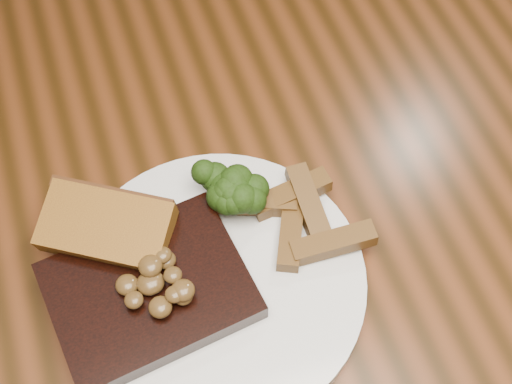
{
  "coord_description": "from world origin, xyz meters",
  "views": [
    {
      "loc": [
        -0.1,
        -0.32,
        1.35
      ],
      "look_at": [
        0.01,
        0.01,
        0.78
      ],
      "focal_mm": 50.0,
      "sensor_mm": 36.0,
      "label": 1
    }
  ],
  "objects_px": {
    "garlic_bread": "(110,238)",
    "potato_wedges": "(288,241)",
    "steak": "(149,292)",
    "plate": "(217,283)",
    "dining_table": "(246,261)"
  },
  "relations": [
    {
      "from": "plate",
      "to": "steak",
      "type": "relative_size",
      "value": 1.61
    },
    {
      "from": "dining_table",
      "to": "garlic_bread",
      "type": "distance_m",
      "value": 0.17
    },
    {
      "from": "garlic_bread",
      "to": "plate",
      "type": "bearing_deg",
      "value": -7.15
    },
    {
      "from": "dining_table",
      "to": "garlic_bread",
      "type": "relative_size",
      "value": 14.15
    },
    {
      "from": "steak",
      "to": "potato_wedges",
      "type": "xyz_separation_m",
      "value": [
        0.13,
        0.01,
        -0.0
      ]
    },
    {
      "from": "steak",
      "to": "potato_wedges",
      "type": "height_order",
      "value": "same"
    },
    {
      "from": "garlic_bread",
      "to": "potato_wedges",
      "type": "bearing_deg",
      "value": 12.26
    },
    {
      "from": "plate",
      "to": "steak",
      "type": "xyz_separation_m",
      "value": [
        -0.06,
        0.0,
        0.02
      ]
    },
    {
      "from": "steak",
      "to": "garlic_bread",
      "type": "xyz_separation_m",
      "value": [
        -0.02,
        0.06,
        0.0
      ]
    },
    {
      "from": "garlic_bread",
      "to": "dining_table",
      "type": "bearing_deg",
      "value": 28.81
    },
    {
      "from": "garlic_bread",
      "to": "potato_wedges",
      "type": "xyz_separation_m",
      "value": [
        0.15,
        -0.06,
        -0.0
      ]
    },
    {
      "from": "plate",
      "to": "garlic_bread",
      "type": "xyz_separation_m",
      "value": [
        -0.08,
        0.07,
        0.02
      ]
    },
    {
      "from": "potato_wedges",
      "to": "plate",
      "type": "bearing_deg",
      "value": -171.76
    },
    {
      "from": "steak",
      "to": "garlic_bread",
      "type": "bearing_deg",
      "value": 100.64
    },
    {
      "from": "steak",
      "to": "plate",
      "type": "bearing_deg",
      "value": -10.14
    }
  ]
}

